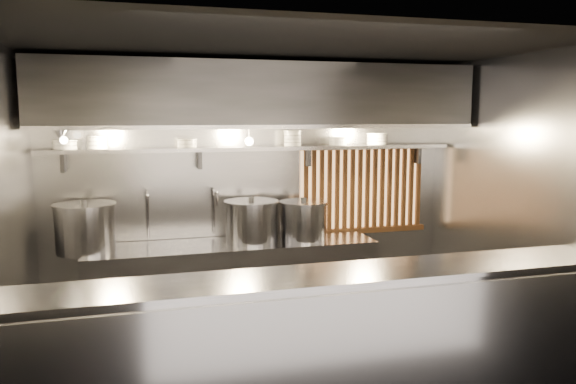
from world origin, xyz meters
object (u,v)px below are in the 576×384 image
pendant_bulb (249,141)px  stock_pot_mid (251,221)px  heat_lamp (60,134)px  stock_pot_left (86,228)px  stock_pot_right (304,220)px

pendant_bulb → stock_pot_mid: (0.01, -0.05, -0.84)m
heat_lamp → stock_pot_left: heat_lamp is taller
stock_pot_mid → stock_pot_right: bearing=-5.2°
pendant_bulb → stock_pot_right: bearing=-10.3°
stock_pot_left → stock_pot_mid: (1.66, -0.01, -0.02)m
stock_pot_left → stock_pot_right: stock_pot_left is taller
heat_lamp → stock_pot_right: size_ratio=0.56×
heat_lamp → stock_pot_mid: bearing=9.4°
heat_lamp → stock_pot_right: bearing=6.0°
stock_pot_right → heat_lamp: bearing=-174.0°
heat_lamp → stock_pot_right: (2.36, 0.25, -0.96)m
stock_pot_mid → stock_pot_right: stock_pot_mid is taller
stock_pot_left → stock_pot_right: bearing=-1.5°
stock_pot_left → stock_pot_right: 2.22m
pendant_bulb → stock_pot_mid: 0.84m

